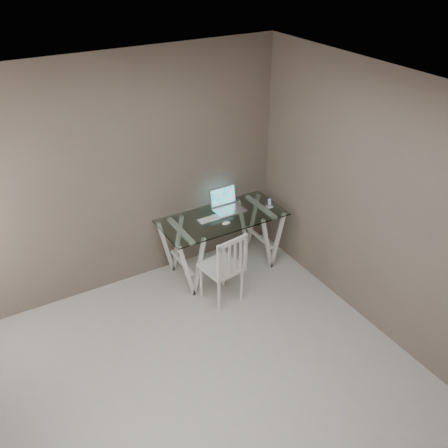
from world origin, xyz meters
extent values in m
plane|color=#AAA8A3|center=(0.00, 0.00, 0.00)|extent=(4.50, 4.50, 0.00)
cube|color=white|center=(0.00, 0.00, 2.70)|extent=(4.00, 4.50, 0.02)
cube|color=#60544C|center=(0.00, 2.25, 1.35)|extent=(4.00, 0.02, 2.70)
cube|color=#60544C|center=(2.00, 0.00, 1.35)|extent=(0.02, 4.50, 2.70)
cube|color=silver|center=(1.11, 1.85, 0.74)|extent=(1.50, 0.70, 0.01)
cube|color=silver|center=(0.56, 1.85, 0.36)|extent=(0.24, 0.62, 0.72)
cube|color=silver|center=(1.66, 1.85, 0.36)|extent=(0.24, 0.62, 0.72)
cube|color=silver|center=(0.81, 1.36, 0.44)|extent=(0.46, 0.46, 0.04)
cylinder|color=silver|center=(0.67, 1.17, 0.21)|extent=(0.03, 0.03, 0.42)
cylinder|color=silver|center=(1.00, 1.22, 0.21)|extent=(0.03, 0.03, 0.42)
cylinder|color=silver|center=(0.62, 1.50, 0.21)|extent=(0.03, 0.03, 0.42)
cylinder|color=silver|center=(0.95, 1.54, 0.21)|extent=(0.03, 0.03, 0.42)
cube|color=silver|center=(0.84, 1.17, 0.67)|extent=(0.41, 0.09, 0.46)
cube|color=silver|center=(1.25, 1.94, 0.75)|extent=(0.36, 0.25, 0.02)
cube|color=#19D899|center=(1.25, 2.09, 0.88)|extent=(0.36, 0.05, 0.24)
cube|color=silver|center=(0.95, 1.87, 0.75)|extent=(0.30, 0.13, 0.01)
ellipsoid|color=white|center=(1.06, 1.68, 0.76)|extent=(0.10, 0.06, 0.03)
cube|color=white|center=(1.73, 1.76, 0.75)|extent=(0.06, 0.06, 0.01)
cube|color=black|center=(1.73, 1.77, 0.81)|extent=(0.05, 0.03, 0.10)
camera|label=1|loc=(-1.45, -2.57, 3.73)|focal=40.00mm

